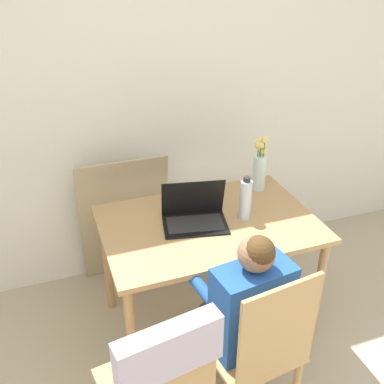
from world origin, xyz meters
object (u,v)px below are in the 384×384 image
object	(u,v)px
chair_occupied	(258,350)
flower_vase	(260,167)
laptop	(194,213)
water_bottle	(246,199)
person_seated	(245,305)
chair_spare	(163,378)

from	to	relation	value
chair_occupied	flower_vase	bearing A→B (deg)	-123.41
laptop	water_bottle	bearing A→B (deg)	-0.14
chair_occupied	person_seated	distance (m)	0.21
person_seated	flower_vase	world-z (taller)	flower_vase
chair_spare	person_seated	bearing A→B (deg)	-161.76
chair_occupied	flower_vase	size ratio (longest dim) A/B	2.71
flower_vase	water_bottle	size ratio (longest dim) A/B	1.37
chair_occupied	chair_spare	bearing A→B (deg)	6.31
chair_occupied	laptop	size ratio (longest dim) A/B	2.47
chair_spare	laptop	bearing A→B (deg)	-126.23
chair_occupied	water_bottle	world-z (taller)	water_bottle
chair_occupied	person_seated	bearing A→B (deg)	-90.00
person_seated	water_bottle	distance (m)	0.63
chair_spare	flower_vase	size ratio (longest dim) A/B	2.74
flower_vase	water_bottle	world-z (taller)	flower_vase
chair_occupied	laptop	bearing A→B (deg)	-93.84
chair_spare	laptop	xyz separation A→B (m)	(0.43, 0.84, 0.16)
chair_occupied	chair_spare	distance (m)	0.51
laptop	water_bottle	size ratio (longest dim) A/B	1.51
person_seated	laptop	size ratio (longest dim) A/B	2.76
chair_spare	water_bottle	xyz separation A→B (m)	(0.71, 0.78, 0.22)
laptop	flower_vase	world-z (taller)	flower_vase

